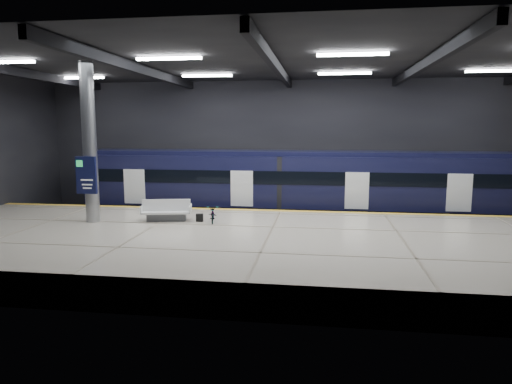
# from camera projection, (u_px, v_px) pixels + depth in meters

# --- Properties ---
(ground) EXTENTS (30.00, 30.00, 0.00)m
(ground) POSITION_uv_depth(u_px,v_px,m) (275.00, 246.00, 20.20)
(ground) COLOR black
(ground) RESTS_ON ground
(room_shell) EXTENTS (30.10, 16.10, 8.05)m
(room_shell) POSITION_uv_depth(u_px,v_px,m) (276.00, 116.00, 19.40)
(room_shell) COLOR black
(room_shell) RESTS_ON ground
(platform) EXTENTS (30.00, 11.00, 1.10)m
(platform) POSITION_uv_depth(u_px,v_px,m) (269.00, 249.00, 17.67)
(platform) COLOR beige
(platform) RESTS_ON ground
(safety_strip) EXTENTS (30.00, 0.40, 0.01)m
(safety_strip) POSITION_uv_depth(u_px,v_px,m) (281.00, 211.00, 22.74)
(safety_strip) COLOR gold
(safety_strip) RESTS_ON platform
(rails) EXTENTS (30.00, 1.52, 0.16)m
(rails) POSITION_uv_depth(u_px,v_px,m) (285.00, 220.00, 25.58)
(rails) COLOR gray
(rails) RESTS_ON ground
(train) EXTENTS (29.40, 2.84, 3.79)m
(train) POSITION_uv_depth(u_px,v_px,m) (333.00, 186.00, 24.93)
(train) COLOR black
(train) RESTS_ON ground
(bench) EXTENTS (2.33, 1.33, 0.97)m
(bench) POSITION_uv_depth(u_px,v_px,m) (167.00, 213.00, 20.28)
(bench) COLOR #595B60
(bench) RESTS_ON platform
(bicycle) EXTENTS (0.79, 1.50, 0.75)m
(bicycle) POSITION_uv_depth(u_px,v_px,m) (213.00, 214.00, 20.01)
(bicycle) COLOR #99999E
(bicycle) RESTS_ON platform
(pannier_bag) EXTENTS (0.31, 0.20, 0.35)m
(pannier_bag) POSITION_uv_depth(u_px,v_px,m) (200.00, 218.00, 20.12)
(pannier_bag) COLOR black
(pannier_bag) RESTS_ON platform
(info_column) EXTENTS (0.90, 0.78, 6.90)m
(info_column) POSITION_uv_depth(u_px,v_px,m) (89.00, 145.00, 19.69)
(info_column) COLOR #9EA0A5
(info_column) RESTS_ON platform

